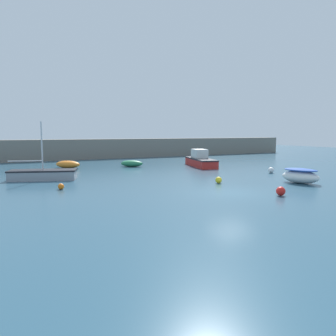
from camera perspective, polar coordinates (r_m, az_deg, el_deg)
name	(u,v)px	position (r m, az deg, el deg)	size (l,w,h in m)	color
ground_plane	(231,194)	(20.15, 10.99, -4.48)	(120.00, 120.00, 0.20)	#284C60
harbor_breakwater	(98,149)	(46.52, -12.03, 3.29)	(64.23, 2.84, 2.69)	slate
rowboat_with_red_cover	(300,176)	(25.16, 22.07, -1.24)	(2.07, 2.94, 1.07)	white
fishing_dinghy_green	(132,164)	(34.73, -6.34, 0.78)	(2.51, 2.27, 0.68)	#287A4C
rowboat_white_midwater	(68,164)	(34.69, -17.04, 0.61)	(2.75, 2.69, 0.76)	orange
sailboat_twin_hulled	(43,175)	(26.69, -20.94, -1.08)	(5.21, 3.20, 4.44)	gray
motorboat_with_cabin	(200,160)	(35.11, 5.66, 1.34)	(3.28, 6.42, 1.81)	red
mooring_buoy_yellow	(219,180)	(23.54, 8.80, -2.09)	(0.47, 0.47, 0.47)	yellow
mooring_buoy_red	(281,191)	(19.81, 19.03, -3.83)	(0.52, 0.52, 0.52)	red
mooring_buoy_orange	(61,186)	(21.84, -18.14, -3.08)	(0.39, 0.39, 0.39)	orange
mooring_buoy_white	(271,170)	(30.56, 17.51, -0.36)	(0.52, 0.52, 0.52)	white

